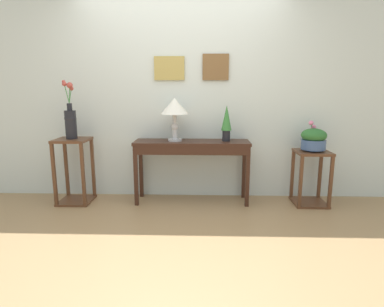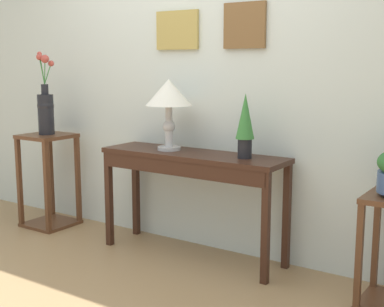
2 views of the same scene
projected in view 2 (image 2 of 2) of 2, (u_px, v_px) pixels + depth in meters
ground_plane at (68, 307)px, 3.05m from camera, size 12.00×12.00×0.01m
back_wall_with_art at (198, 60)px, 3.92m from camera, size 9.00×0.13×2.80m
console_table at (191, 168)px, 3.72m from camera, size 1.37×0.38×0.76m
table_lamp at (169, 97)px, 3.77m from camera, size 0.33×0.33×0.51m
potted_plant_on_console at (245, 123)px, 3.46m from camera, size 0.12×0.12×0.43m
pedestal_stand_left at (49, 180)px, 4.51m from camera, size 0.39×0.39×0.79m
flower_vase_tall_left at (46, 107)px, 4.41m from camera, size 0.14×0.17×0.68m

